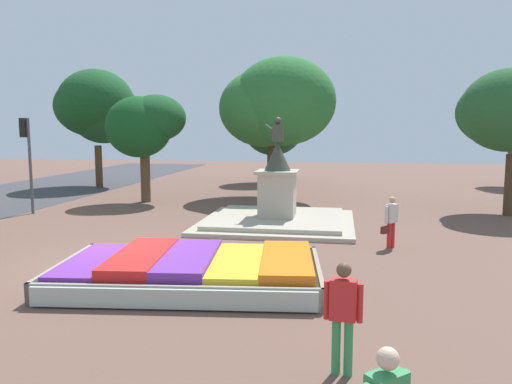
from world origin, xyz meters
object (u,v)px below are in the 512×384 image
Objects in this scene: statue_monument at (277,208)px; traffic_light_far_corner at (27,148)px; flower_planter at (190,271)px; pedestrian_with_handbag at (391,219)px; pedestrian_near_planter at (343,311)px.

traffic_light_far_corner is at bearing 176.59° from statue_monument.
pedestrian_with_handbag is (4.95, 4.42, 0.56)m from flower_planter.
statue_monument is 10.94m from traffic_light_far_corner.
pedestrian_near_planter is at bearing -42.60° from traffic_light_far_corner.
pedestrian_near_planter reaches higher than pedestrian_with_handbag.
flower_planter is 6.66m from pedestrian_with_handbag.
flower_planter is 4.10× the size of pedestrian_with_handbag.
pedestrian_near_planter is (3.49, -3.83, 0.67)m from flower_planter.
statue_monument is 3.62× the size of pedestrian_with_handbag.
pedestrian_with_handbag is 0.92× the size of pedestrian_near_planter.
statue_monument is 1.41× the size of traffic_light_far_corner.
pedestrian_with_handbag reaches higher than flower_planter.
statue_monument is at bearing 101.88° from pedestrian_near_planter.
traffic_light_far_corner is at bearing 137.40° from pedestrian_near_planter.
traffic_light_far_corner reaches higher than flower_planter.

